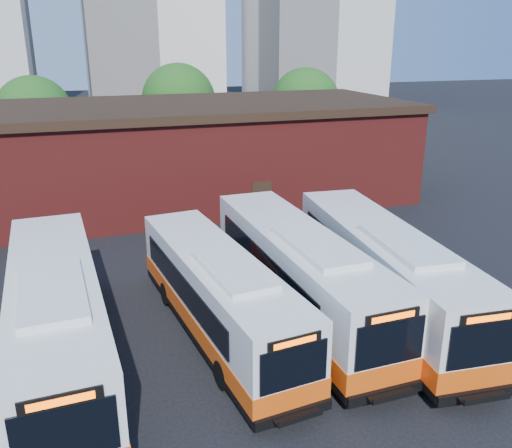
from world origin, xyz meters
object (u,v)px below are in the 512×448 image
object	(u,v)px
bus_midwest	(218,297)
transit_worker	(399,336)
bus_east	(384,274)
bus_west	(57,323)
bus_mideast	(299,276)

from	to	relation	value
bus_midwest	transit_worker	xyz separation A→B (m)	(5.28, -3.51, -0.58)
transit_worker	bus_east	bearing A→B (deg)	-46.39
bus_midwest	bus_west	bearing A→B (deg)	178.07
bus_mideast	bus_east	xyz separation A→B (m)	(3.18, -0.90, 0.01)
transit_worker	bus_west	bearing A→B (deg)	49.52
transit_worker	bus_midwest	bearing A→B (deg)	31.85
bus_west	bus_midwest	distance (m)	5.47
bus_midwest	bus_east	world-z (taller)	bus_east
bus_west	bus_mideast	world-z (taller)	bus_west
bus_west	bus_midwest	xyz separation A→B (m)	(5.45, 0.44, -0.15)
bus_east	transit_worker	bearing A→B (deg)	-107.00
bus_west	transit_worker	distance (m)	11.18
bus_midwest	bus_east	xyz separation A→B (m)	(6.54, -0.36, 0.14)
bus_west	bus_mideast	xyz separation A→B (m)	(8.81, 0.98, -0.02)
bus_midwest	bus_east	distance (m)	6.55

